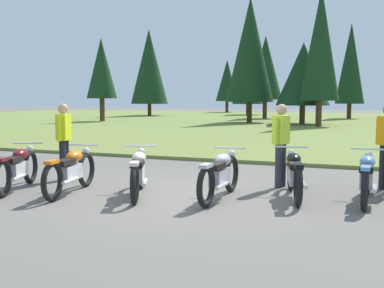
# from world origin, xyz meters

# --- Properties ---
(ground_plane) EXTENTS (140.00, 140.00, 0.00)m
(ground_plane) POSITION_xyz_m (0.00, 0.00, 0.00)
(ground_plane) COLOR #605B54
(grass_moorland) EXTENTS (80.00, 44.00, 0.10)m
(grass_moorland) POSITION_xyz_m (0.00, 26.51, 0.05)
(grass_moorland) COLOR olive
(grass_moorland) RESTS_ON ground
(forest_treeline) EXTENTS (42.57, 27.43, 8.66)m
(forest_treeline) POSITION_xyz_m (0.23, 33.30, 4.31)
(forest_treeline) COLOR #47331E
(forest_treeline) RESTS_ON ground
(motorcycle_maroon) EXTENTS (0.94, 1.99, 0.88)m
(motorcycle_maroon) POSITION_xyz_m (-3.15, -0.68, 0.44)
(motorcycle_maroon) COLOR black
(motorcycle_maroon) RESTS_ON ground
(motorcycle_orange) EXTENTS (0.70, 2.08, 0.88)m
(motorcycle_orange) POSITION_xyz_m (-1.98, -0.58, 0.44)
(motorcycle_orange) COLOR black
(motorcycle_orange) RESTS_ON ground
(motorcycle_cream) EXTENTS (0.99, 1.97, 0.88)m
(motorcycle_cream) POSITION_xyz_m (-0.71, -0.27, 0.44)
(motorcycle_cream) COLOR black
(motorcycle_cream) RESTS_ON ground
(motorcycle_silver) EXTENTS (0.62, 2.10, 0.88)m
(motorcycle_silver) POSITION_xyz_m (0.77, 0.01, 0.44)
(motorcycle_silver) COLOR black
(motorcycle_silver) RESTS_ON ground
(motorcycle_black) EXTENTS (0.78, 2.06, 0.88)m
(motorcycle_black) POSITION_xyz_m (1.98, 0.60, 0.44)
(motorcycle_black) COLOR black
(motorcycle_black) RESTS_ON ground
(motorcycle_sky_blue) EXTENTS (0.62, 2.10, 0.88)m
(motorcycle_sky_blue) POSITION_xyz_m (3.19, 0.72, 0.44)
(motorcycle_sky_blue) COLOR black
(motorcycle_sky_blue) RESTS_ON ground
(rider_checking_bike) EXTENTS (0.30, 0.53, 1.67)m
(rider_checking_bike) POSITION_xyz_m (1.55, 1.52, 0.95)
(rider_checking_bike) COLOR #2D2D38
(rider_checking_bike) RESTS_ON ground
(rider_in_hivis_vest) EXTENTS (0.31, 0.53, 1.67)m
(rider_in_hivis_vest) POSITION_xyz_m (-2.98, 0.56, 0.95)
(rider_in_hivis_vest) COLOR black
(rider_in_hivis_vest) RESTS_ON ground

